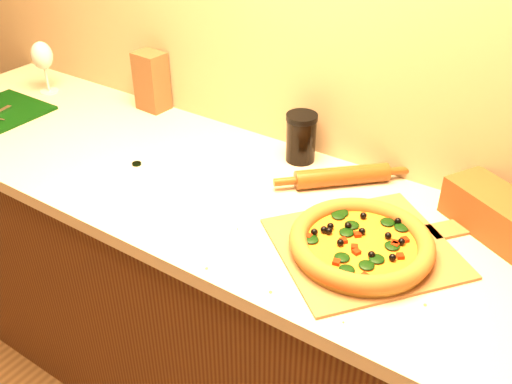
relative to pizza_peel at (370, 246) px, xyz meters
name	(u,v)px	position (x,y,z in m)	size (l,w,h in m)	color
cabinet	(266,326)	(-0.31, 0.02, -0.47)	(2.80, 0.65, 0.86)	#401D0D
countertop	(267,209)	(-0.31, 0.02, -0.02)	(2.84, 0.68, 0.04)	#BFAD95
pizza_peel	(370,246)	(0.00, 0.00, 0.00)	(0.54, 0.56, 0.01)	brown
pizza	(361,243)	(-0.01, -0.03, 0.03)	(0.34, 0.34, 0.05)	#A77629
bottle_cap	(137,164)	(-0.75, -0.03, 0.00)	(0.03, 0.03, 0.01)	black
rolling_pin	(342,176)	(-0.19, 0.22, 0.02)	(0.30, 0.29, 0.05)	#613510
wine_glass	(42,57)	(-1.42, 0.19, 0.13)	(0.08, 0.08, 0.20)	silver
paper_bag	(152,81)	(-0.98, 0.30, 0.10)	(0.10, 0.08, 0.21)	brown
dark_jar	(301,137)	(-0.36, 0.28, 0.07)	(0.09, 0.09, 0.15)	black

